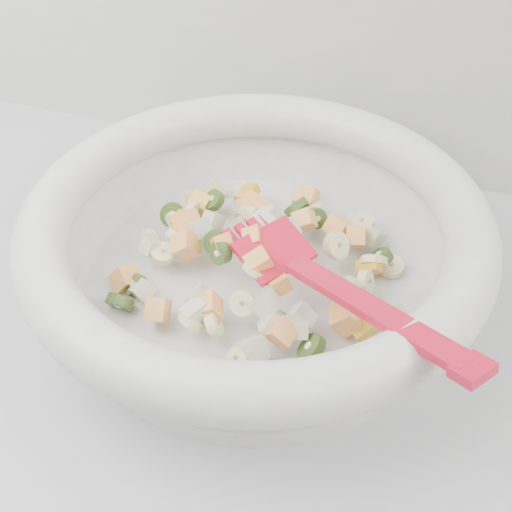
% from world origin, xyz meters
% --- Properties ---
extents(counter, '(2.00, 0.60, 0.90)m').
position_xyz_m(counter, '(0.00, 1.45, 0.45)').
color(counter, '#A3A3A9').
rests_on(counter, ground).
extents(mixing_bowl, '(0.44, 0.44, 0.13)m').
position_xyz_m(mixing_bowl, '(0.17, 1.47, 0.97)').
color(mixing_bowl, white).
rests_on(mixing_bowl, counter).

